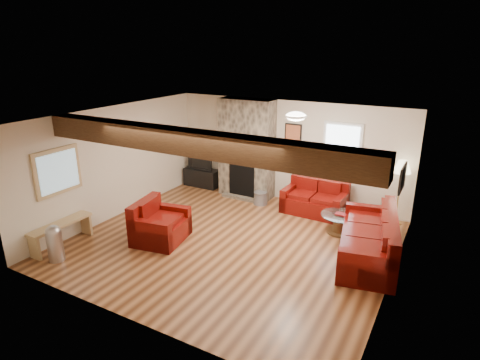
{
  "coord_description": "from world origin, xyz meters",
  "views": [
    {
      "loc": [
        3.63,
        -6.19,
        3.75
      ],
      "look_at": [
        -0.03,
        0.4,
        1.2
      ],
      "focal_mm": 30.0,
      "sensor_mm": 36.0,
      "label": 1
    }
  ],
  "objects_px": {
    "sofa_three": "(368,236)",
    "floor_lamp": "(402,170)",
    "coffee_table": "(340,224)",
    "tv_cabinet": "(202,177)",
    "television": "(201,161)",
    "armchair_red": "(160,221)",
    "loveseat": "(315,198)"
  },
  "relations": [
    {
      "from": "loveseat",
      "to": "television",
      "type": "relative_size",
      "value": 1.89
    },
    {
      "from": "sofa_three",
      "to": "television",
      "type": "distance_m",
      "value": 5.24
    },
    {
      "from": "armchair_red",
      "to": "television",
      "type": "xyz_separation_m",
      "value": [
        -1.13,
        3.12,
        0.3
      ]
    },
    {
      "from": "armchair_red",
      "to": "floor_lamp",
      "type": "distance_m",
      "value": 5.15
    },
    {
      "from": "floor_lamp",
      "to": "armchair_red",
      "type": "bearing_deg",
      "value": -141.84
    },
    {
      "from": "loveseat",
      "to": "floor_lamp",
      "type": "bearing_deg",
      "value": 11.62
    },
    {
      "from": "tv_cabinet",
      "to": "television",
      "type": "relative_size",
      "value": 1.31
    },
    {
      "from": "armchair_red",
      "to": "floor_lamp",
      "type": "xyz_separation_m",
      "value": [
        4.0,
        3.14,
        0.81
      ]
    },
    {
      "from": "armchair_red",
      "to": "tv_cabinet",
      "type": "distance_m",
      "value": 3.32
    },
    {
      "from": "sofa_three",
      "to": "floor_lamp",
      "type": "relative_size",
      "value": 1.57
    },
    {
      "from": "sofa_three",
      "to": "armchair_red",
      "type": "xyz_separation_m",
      "value": [
        -3.77,
        -1.3,
        -0.02
      ]
    },
    {
      "from": "sofa_three",
      "to": "loveseat",
      "type": "relative_size",
      "value": 1.58
    },
    {
      "from": "armchair_red",
      "to": "coffee_table",
      "type": "xyz_separation_m",
      "value": [
        3.05,
        2.09,
        -0.21
      ]
    },
    {
      "from": "sofa_three",
      "to": "loveseat",
      "type": "distance_m",
      "value": 2.17
    },
    {
      "from": "loveseat",
      "to": "television",
      "type": "distance_m",
      "value": 3.39
    },
    {
      "from": "tv_cabinet",
      "to": "television",
      "type": "bearing_deg",
      "value": 0.0
    },
    {
      "from": "tv_cabinet",
      "to": "floor_lamp",
      "type": "distance_m",
      "value": 5.22
    },
    {
      "from": "sofa_three",
      "to": "tv_cabinet",
      "type": "bearing_deg",
      "value": -121.65
    },
    {
      "from": "loveseat",
      "to": "armchair_red",
      "type": "relative_size",
      "value": 1.4
    },
    {
      "from": "tv_cabinet",
      "to": "television",
      "type": "height_order",
      "value": "television"
    },
    {
      "from": "coffee_table",
      "to": "television",
      "type": "bearing_deg",
      "value": 166.11
    },
    {
      "from": "television",
      "to": "armchair_red",
      "type": "bearing_deg",
      "value": -70.12
    },
    {
      "from": "tv_cabinet",
      "to": "floor_lamp",
      "type": "relative_size",
      "value": 0.69
    },
    {
      "from": "coffee_table",
      "to": "tv_cabinet",
      "type": "bearing_deg",
      "value": 166.11
    },
    {
      "from": "coffee_table",
      "to": "armchair_red",
      "type": "bearing_deg",
      "value": -145.66
    },
    {
      "from": "loveseat",
      "to": "television",
      "type": "xyz_separation_m",
      "value": [
        -3.36,
        0.3,
        0.33
      ]
    },
    {
      "from": "loveseat",
      "to": "television",
      "type": "bearing_deg",
      "value": 176.25
    },
    {
      "from": "loveseat",
      "to": "armchair_red",
      "type": "bearing_deg",
      "value": -126.98
    },
    {
      "from": "loveseat",
      "to": "tv_cabinet",
      "type": "distance_m",
      "value": 3.38
    },
    {
      "from": "armchair_red",
      "to": "coffee_table",
      "type": "relative_size",
      "value": 1.23
    },
    {
      "from": "sofa_three",
      "to": "loveseat",
      "type": "height_order",
      "value": "sofa_three"
    },
    {
      "from": "sofa_three",
      "to": "floor_lamp",
      "type": "height_order",
      "value": "floor_lamp"
    }
  ]
}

